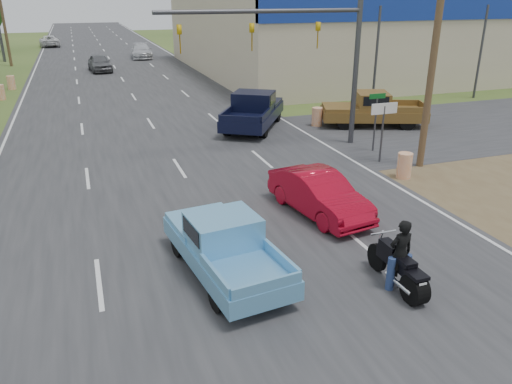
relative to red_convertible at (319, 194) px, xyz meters
name	(u,v)px	position (x,y,z in m)	size (l,w,h in m)	color
main_road	(122,79)	(-3.37, 29.99, -0.68)	(15.00, 180.00, 0.02)	#2D2D30
cross_road	(171,154)	(-3.37, 7.99, -0.68)	(120.00, 10.00, 0.02)	#2D2D30
dirt_verge	(503,186)	(7.63, -0.01, -0.68)	(8.00, 18.00, 0.01)	brown
big_box_store	(446,29)	(28.63, 29.92, 2.63)	(50.00, 28.10, 6.60)	#B7A88C
utility_pole_1	(437,32)	(6.13, 2.99, 4.63)	(2.00, 0.28, 10.00)	#4C3823
utility_pole_2	(268,14)	(6.13, 20.99, 4.63)	(2.00, 0.28, 10.00)	#4C3823
utility_pole_3	(205,8)	(6.13, 38.99, 4.63)	(2.00, 0.28, 10.00)	#4C3823
utility_pole_6	(1,9)	(-12.87, 41.99, 4.63)	(2.00, 0.28, 10.00)	#4C3823
barrel_0	(404,166)	(4.63, 1.99, -0.19)	(0.56, 0.56, 1.00)	orange
barrel_1	(317,117)	(5.03, 10.49, -0.19)	(0.56, 0.56, 1.00)	orange
barrel_2	(0,92)	(-11.87, 23.99, -0.19)	(0.56, 0.56, 1.00)	orange
barrel_3	(11,83)	(-11.57, 27.99, -0.19)	(0.56, 0.56, 1.00)	orange
lane_sign	(383,118)	(4.83, 3.99, 1.21)	(1.20, 0.08, 2.52)	#3F3F44
street_name_sign	(376,116)	(5.43, 5.49, 0.92)	(0.80, 0.08, 2.61)	#3F3F44
signal_mast	(303,40)	(2.45, 6.99, 4.12)	(9.12, 0.40, 7.00)	#3F3F44
red_convertible	(319,194)	(0.00, 0.00, 0.00)	(1.45, 4.17, 1.37)	#A7071C
motorcycle	(400,270)	(-0.13, -4.67, -0.16)	(0.71, 2.31, 1.18)	black
rider	(400,257)	(-0.13, -4.60, 0.17)	(0.62, 0.41, 1.71)	black
blue_pickup	(223,244)	(-3.89, -2.43, 0.10)	(2.36, 4.90, 1.56)	black
navy_pickup	(254,110)	(1.72, 11.32, 0.27)	(4.94, 6.02, 1.90)	black
brown_pickup	(371,109)	(7.76, 9.57, 0.23)	(5.85, 3.87, 1.81)	black
distant_car_grey	(100,63)	(-4.82, 35.29, 0.07)	(1.78, 4.42, 1.50)	#56575B
distant_car_silver	(141,51)	(0.11, 44.33, 0.08)	(2.13, 5.25, 1.52)	silver
distant_car_white	(49,41)	(-9.87, 61.26, 0.03)	(2.37, 5.13, 1.43)	silver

